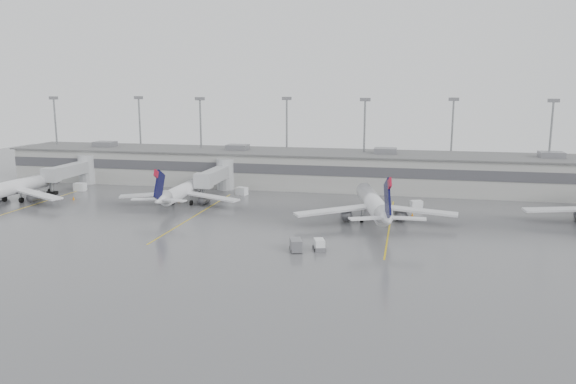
% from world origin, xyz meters
% --- Properties ---
extents(ground, '(260.00, 260.00, 0.00)m').
position_xyz_m(ground, '(0.00, 0.00, 0.00)').
color(ground, '#57575A').
rests_on(ground, ground).
extents(terminal, '(152.00, 17.00, 9.45)m').
position_xyz_m(terminal, '(-0.01, 57.98, 4.17)').
color(terminal, '#9C9C97').
rests_on(terminal, ground).
extents(light_masts, '(142.40, 8.00, 20.60)m').
position_xyz_m(light_masts, '(0.00, 63.75, 12.03)').
color(light_masts, gray).
rests_on(light_masts, ground).
extents(jet_bridge_left, '(4.00, 17.20, 7.00)m').
position_xyz_m(jet_bridge_left, '(-55.50, 45.72, 3.87)').
color(jet_bridge_left, '#A6A9AC').
rests_on(jet_bridge_left, ground).
extents(jet_bridge_right, '(4.00, 17.20, 7.00)m').
position_xyz_m(jet_bridge_right, '(-20.50, 45.72, 3.87)').
color(jet_bridge_right, '#A6A9AC').
rests_on(jet_bridge_right, ground).
extents(stand_markings, '(105.25, 40.00, 0.01)m').
position_xyz_m(stand_markings, '(-0.00, 24.00, 0.01)').
color(stand_markings, '#E3BA0D').
rests_on(stand_markings, ground).
extents(jet_far_left, '(26.92, 30.26, 9.79)m').
position_xyz_m(jet_far_left, '(-58.21, 27.52, 3.04)').
color(jet_far_left, white).
rests_on(jet_far_left, ground).
extents(jet_mid_left, '(24.71, 27.72, 8.96)m').
position_xyz_m(jet_mid_left, '(-23.58, 32.42, 2.79)').
color(jet_mid_left, white).
rests_on(jet_mid_left, ground).
extents(jet_mid_right, '(27.54, 31.19, 10.21)m').
position_xyz_m(jet_mid_right, '(14.65, 25.92, 3.17)').
color(jet_mid_right, white).
rests_on(jet_mid_right, ground).
extents(baggage_tug, '(2.29, 2.88, 1.62)m').
position_xyz_m(baggage_tug, '(8.11, 6.73, 0.63)').
color(baggage_tug, white).
rests_on(baggage_tug, ground).
extents(baggage_cart, '(2.35, 3.09, 1.76)m').
position_xyz_m(baggage_cart, '(4.91, 5.53, 0.92)').
color(baggage_cart, slate).
rests_on(baggage_cart, ground).
extents(gse_uld_a, '(2.51, 1.70, 1.75)m').
position_xyz_m(gse_uld_a, '(-52.02, 41.25, 0.88)').
color(gse_uld_a, white).
rests_on(gse_uld_a, ground).
extents(gse_uld_b, '(2.74, 2.24, 1.68)m').
position_xyz_m(gse_uld_b, '(-14.94, 44.36, 0.84)').
color(gse_uld_b, white).
rests_on(gse_uld_b, ground).
extents(gse_uld_c, '(2.52, 2.11, 1.52)m').
position_xyz_m(gse_uld_c, '(22.04, 38.43, 0.76)').
color(gse_uld_c, white).
rests_on(gse_uld_c, ground).
extents(gse_loader, '(2.78, 3.33, 1.78)m').
position_xyz_m(gse_loader, '(-27.78, 47.97, 0.89)').
color(gse_loader, slate).
rests_on(gse_loader, ground).
extents(cone_a, '(0.48, 0.48, 0.76)m').
position_xyz_m(cone_a, '(-47.60, 31.78, 0.38)').
color(cone_a, orange).
rests_on(cone_a, ground).
extents(cone_b, '(0.42, 0.42, 0.68)m').
position_xyz_m(cone_b, '(-25.23, 34.18, 0.34)').
color(cone_b, orange).
rests_on(cone_b, ground).
extents(cone_c, '(0.43, 0.43, 0.68)m').
position_xyz_m(cone_c, '(21.29, 31.47, 0.34)').
color(cone_c, orange).
rests_on(cone_c, ground).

